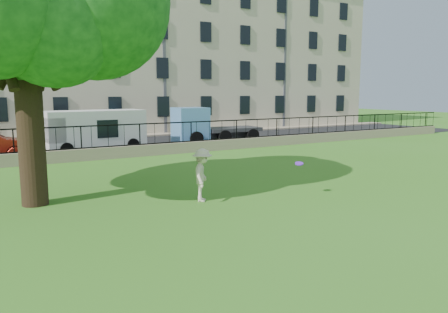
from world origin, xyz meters
TOP-DOWN VIEW (x-y plane):
  - ground at (0.00, 0.00)m, footprint 120.00×120.00m
  - retaining_wall at (0.00, 12.00)m, footprint 50.00×0.40m
  - iron_railing at (0.00, 12.00)m, footprint 50.00×0.05m
  - street at (0.00, 16.70)m, footprint 60.00×9.00m
  - sidewalk at (0.00, 21.90)m, footprint 60.00×1.40m
  - building_row at (0.00, 27.57)m, footprint 56.40×10.40m
  - man at (-1.66, 1.92)m, footprint 1.10×1.23m
  - frisbee at (1.30, 0.84)m, footprint 0.27×0.28m
  - white_van at (-1.48, 15.40)m, footprint 5.65×2.52m
  - blue_truck at (6.50, 15.40)m, footprint 5.73×2.32m

SIDE VIEW (x-z plane):
  - ground at x=0.00m, z-range 0.00..0.00m
  - street at x=0.00m, z-range 0.00..0.01m
  - sidewalk at x=0.00m, z-range 0.00..0.12m
  - retaining_wall at x=0.00m, z-range 0.00..0.60m
  - man at x=-1.66m, z-range 0.00..1.65m
  - frisbee at x=1.30m, z-range 1.03..1.15m
  - iron_railing at x=0.00m, z-range 0.59..1.72m
  - white_van at x=-1.48m, z-range 0.00..2.32m
  - blue_truck at x=6.50m, z-range 0.00..2.36m
  - building_row at x=0.00m, z-range 0.02..13.82m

